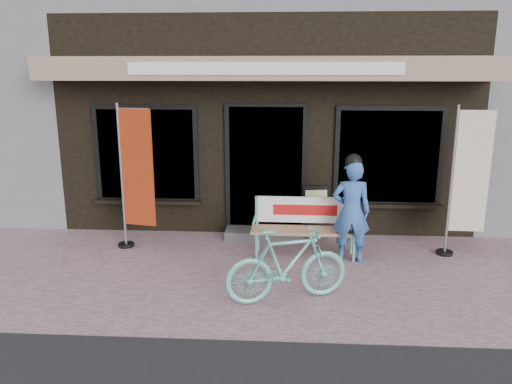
# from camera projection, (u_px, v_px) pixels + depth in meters

# --- Properties ---
(ground) EXTENTS (70.00, 70.00, 0.00)m
(ground) POSITION_uv_depth(u_px,v_px,m) (259.00, 281.00, 6.64)
(ground) COLOR #A77F89
(ground) RESTS_ON ground
(storefront) EXTENTS (7.00, 6.77, 6.00)m
(storefront) POSITION_uv_depth(u_px,v_px,m) (272.00, 57.00, 10.72)
(storefront) COLOR black
(storefront) RESTS_ON ground
(bench) EXTENTS (1.61, 0.44, 0.87)m
(bench) POSITION_uv_depth(u_px,v_px,m) (305.00, 222.00, 7.49)
(bench) COLOR #64C4B8
(bench) RESTS_ON ground
(person) EXTENTS (0.56, 0.38, 1.60)m
(person) POSITION_uv_depth(u_px,v_px,m) (351.00, 209.00, 7.16)
(person) COLOR #335FB1
(person) RESTS_ON ground
(bicycle) EXTENTS (1.59, 0.89, 0.92)m
(bicycle) POSITION_uv_depth(u_px,v_px,m) (287.00, 265.00, 5.99)
(bicycle) COLOR #64C4B8
(bicycle) RESTS_ON ground
(nobori_red) EXTENTS (0.67, 0.29, 2.26)m
(nobori_red) POSITION_uv_depth(u_px,v_px,m) (135.00, 176.00, 7.59)
(nobori_red) COLOR gray
(nobori_red) RESTS_ON ground
(nobori_cream) EXTENTS (0.66, 0.25, 2.25)m
(nobori_cream) POSITION_uv_depth(u_px,v_px,m) (467.00, 180.00, 7.30)
(nobori_cream) COLOR gray
(nobori_cream) RESTS_ON ground
(menu_stand) EXTENTS (0.44, 0.16, 0.86)m
(menu_stand) POSITION_uv_depth(u_px,v_px,m) (315.00, 210.00, 8.38)
(menu_stand) COLOR black
(menu_stand) RESTS_ON ground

